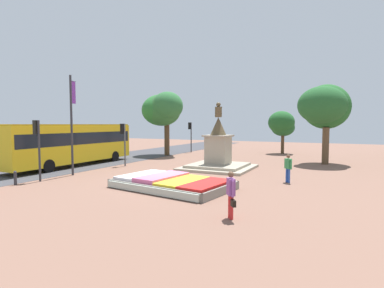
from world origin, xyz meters
name	(u,v)px	position (x,y,z in m)	size (l,w,h in m)	color
ground_plane	(163,182)	(0.00, 0.00, 0.00)	(84.19, 84.19, 0.00)	brown
street_asphalt_strip	(40,170)	(-10.37, 0.00, 0.01)	(6.85, 73.66, 0.01)	#3D3D42
flower_planter	(171,183)	(1.16, -1.14, 0.26)	(6.32, 4.35, 0.61)	#38281C
statue_monument	(218,154)	(0.94, 6.15, 1.09)	(4.83, 4.83, 4.87)	#9F9580
traffic_light_near_crossing	(38,139)	(-6.56, -2.93, 2.46)	(0.41, 0.28, 3.50)	#2D2D33
traffic_light_mid_block	(124,136)	(-6.23, 4.26, 2.34)	(0.42, 0.31, 3.32)	#4C5156
traffic_light_far_corner	(190,131)	(-6.72, 16.93, 2.45)	(0.41, 0.28, 3.49)	#2D2D33
banner_pole	(72,123)	(-6.47, -0.54, 3.38)	(0.19, 0.61, 6.38)	#2D2D33
city_bus	(72,142)	(-9.91, 2.53, 1.89)	(2.64, 11.45, 3.28)	gold
pedestrian_with_handbag	(231,192)	(5.58, -4.58, 0.93)	(0.50, 0.63, 1.66)	red
pedestrian_near_planter	(288,167)	(6.36, 2.99, 0.91)	(0.44, 0.42, 1.59)	#264CA5
kerb_bollard_mid_a	(15,178)	(-6.72, -4.22, 0.41)	(0.17, 0.17, 0.78)	#2D2D33
park_tree_far_left	(282,125)	(3.15, 19.97, 3.24)	(2.86, 2.90, 4.73)	#4C3823
park_tree_behind_statue	(163,109)	(-7.68, 12.49, 4.82)	(4.79, 4.40, 6.58)	#4C3823
park_tree_far_right	(324,106)	(7.73, 12.61, 4.74)	(4.06, 4.56, 6.56)	brown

